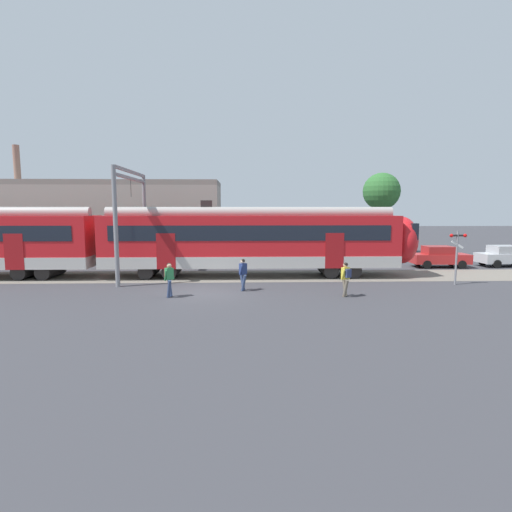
{
  "coord_description": "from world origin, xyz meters",
  "views": [
    {
      "loc": [
        1.96,
        -19.77,
        4.18
      ],
      "look_at": [
        2.68,
        2.25,
        1.6
      ],
      "focal_mm": 28.0,
      "sensor_mm": 36.0,
      "label": 1
    }
  ],
  "objects_px": {
    "pedestrian_green": "(169,277)",
    "pedestrian_navy": "(243,272)",
    "pedestrian_yellow": "(346,276)",
    "crossing_signal": "(457,249)",
    "commuter_train": "(112,241)",
    "parked_car_red": "(439,257)",
    "parked_car_silver": "(506,256)"
  },
  "relations": [
    {
      "from": "commuter_train",
      "to": "crossing_signal",
      "type": "distance_m",
      "value": 20.16
    },
    {
      "from": "pedestrian_green",
      "to": "parked_car_red",
      "type": "xyz_separation_m",
      "value": [
        17.76,
        9.38,
        -0.21
      ]
    },
    {
      "from": "pedestrian_green",
      "to": "crossing_signal",
      "type": "xyz_separation_m",
      "value": [
        15.37,
        2.69,
        1.02
      ]
    },
    {
      "from": "parked_car_red",
      "to": "parked_car_silver",
      "type": "bearing_deg",
      "value": 2.97
    },
    {
      "from": "pedestrian_green",
      "to": "parked_car_silver",
      "type": "relative_size",
      "value": 0.41
    },
    {
      "from": "parked_car_red",
      "to": "commuter_train",
      "type": "bearing_deg",
      "value": -171.16
    },
    {
      "from": "pedestrian_yellow",
      "to": "crossing_signal",
      "type": "distance_m",
      "value": 7.56
    },
    {
      "from": "commuter_train",
      "to": "pedestrian_navy",
      "type": "relative_size",
      "value": 22.83
    },
    {
      "from": "commuter_train",
      "to": "parked_car_silver",
      "type": "distance_m",
      "value": 27.66
    },
    {
      "from": "commuter_train",
      "to": "pedestrian_navy",
      "type": "distance_m",
      "value": 9.31
    },
    {
      "from": "commuter_train",
      "to": "pedestrian_yellow",
      "type": "xyz_separation_m",
      "value": [
        12.98,
        -6.07,
        -1.26
      ]
    },
    {
      "from": "commuter_train",
      "to": "pedestrian_yellow",
      "type": "relative_size",
      "value": 22.83
    },
    {
      "from": "pedestrian_navy",
      "to": "parked_car_red",
      "type": "height_order",
      "value": "pedestrian_navy"
    },
    {
      "from": "commuter_train",
      "to": "parked_car_red",
      "type": "distance_m",
      "value": 22.6
    },
    {
      "from": "commuter_train",
      "to": "parked_car_red",
      "type": "relative_size",
      "value": 9.41
    },
    {
      "from": "pedestrian_navy",
      "to": "commuter_train",
      "type": "bearing_deg",
      "value": 150.9
    },
    {
      "from": "pedestrian_navy",
      "to": "pedestrian_yellow",
      "type": "distance_m",
      "value": 5.17
    },
    {
      "from": "commuter_train",
      "to": "parked_car_red",
      "type": "bearing_deg",
      "value": 8.84
    },
    {
      "from": "pedestrian_green",
      "to": "pedestrian_navy",
      "type": "xyz_separation_m",
      "value": [
        3.53,
        1.42,
        -0.03
      ]
    },
    {
      "from": "pedestrian_yellow",
      "to": "parked_car_red",
      "type": "distance_m",
      "value": 13.33
    },
    {
      "from": "pedestrian_green",
      "to": "crossing_signal",
      "type": "distance_m",
      "value": 15.64
    },
    {
      "from": "pedestrian_navy",
      "to": "parked_car_red",
      "type": "xyz_separation_m",
      "value": [
        14.23,
        7.95,
        -0.18
      ]
    },
    {
      "from": "pedestrian_yellow",
      "to": "crossing_signal",
      "type": "relative_size",
      "value": 0.56
    },
    {
      "from": "commuter_train",
      "to": "parked_car_silver",
      "type": "xyz_separation_m",
      "value": [
        27.37,
        3.73,
        -1.47
      ]
    },
    {
      "from": "commuter_train",
      "to": "parked_car_silver",
      "type": "bearing_deg",
      "value": 7.76
    },
    {
      "from": "parked_car_red",
      "to": "pedestrian_green",
      "type": "bearing_deg",
      "value": -152.17
    },
    {
      "from": "pedestrian_navy",
      "to": "pedestrian_yellow",
      "type": "height_order",
      "value": "same"
    },
    {
      "from": "parked_car_red",
      "to": "pedestrian_yellow",
      "type": "bearing_deg",
      "value": -134.3
    },
    {
      "from": "commuter_train",
      "to": "parked_car_silver",
      "type": "relative_size",
      "value": 9.31
    },
    {
      "from": "pedestrian_green",
      "to": "parked_car_red",
      "type": "height_order",
      "value": "pedestrian_green"
    },
    {
      "from": "commuter_train",
      "to": "pedestrian_green",
      "type": "bearing_deg",
      "value": -52.53
    },
    {
      "from": "pedestrian_yellow",
      "to": "parked_car_red",
      "type": "height_order",
      "value": "pedestrian_yellow"
    }
  ]
}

